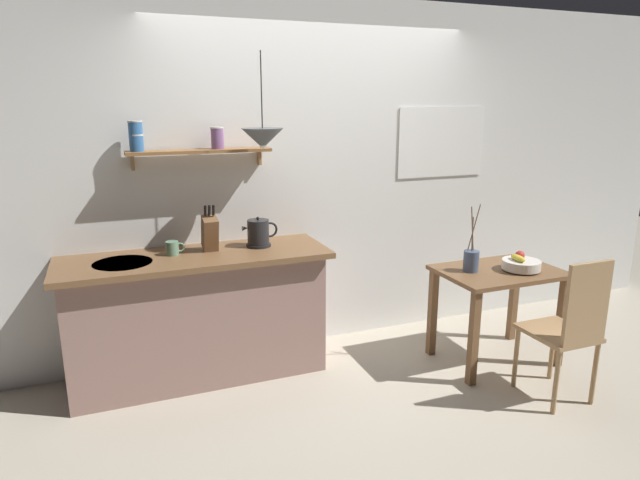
% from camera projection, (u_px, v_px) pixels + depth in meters
% --- Properties ---
extents(ground_plane, '(14.00, 14.00, 0.00)m').
position_uv_depth(ground_plane, '(345.00, 370.00, 4.08)').
color(ground_plane, '#BCB29E').
extents(back_wall, '(6.80, 0.11, 2.70)m').
position_uv_depth(back_wall, '(337.00, 177.00, 4.40)').
color(back_wall, white).
rests_on(back_wall, ground_plane).
extents(kitchen_counter, '(1.83, 0.63, 0.92)m').
position_uv_depth(kitchen_counter, '(198.00, 315.00, 3.89)').
color(kitchen_counter, gray).
rests_on(kitchen_counter, ground_plane).
extents(wall_shelf, '(0.99, 0.20, 0.33)m').
position_uv_depth(wall_shelf, '(182.00, 145.00, 3.75)').
color(wall_shelf, brown).
extents(dining_table, '(0.88, 0.62, 0.73)m').
position_uv_depth(dining_table, '(498.00, 287.00, 4.11)').
color(dining_table, brown).
rests_on(dining_table, ground_plane).
extents(dining_chair_near, '(0.38, 0.43, 1.00)m').
position_uv_depth(dining_chair_near, '(569.00, 326.00, 3.53)').
color(dining_chair_near, tan).
rests_on(dining_chair_near, ground_plane).
extents(fruit_bowl, '(0.28, 0.28, 0.14)m').
position_uv_depth(fruit_bowl, '(521.00, 264.00, 4.04)').
color(fruit_bowl, silver).
rests_on(fruit_bowl, dining_table).
extents(twig_vase, '(0.11, 0.11, 0.50)m').
position_uv_depth(twig_vase, '(471.00, 260.00, 4.01)').
color(twig_vase, '#475675').
rests_on(twig_vase, dining_table).
extents(electric_kettle, '(0.26, 0.18, 0.22)m').
position_uv_depth(electric_kettle, '(259.00, 233.00, 3.96)').
color(electric_kettle, black).
rests_on(electric_kettle, kitchen_counter).
extents(knife_block, '(0.10, 0.18, 0.33)m').
position_uv_depth(knife_block, '(210.00, 233.00, 3.83)').
color(knife_block, brown).
rests_on(knife_block, kitchen_counter).
extents(coffee_mug_by_sink, '(0.13, 0.09, 0.09)m').
position_uv_depth(coffee_mug_by_sink, '(173.00, 248.00, 3.75)').
color(coffee_mug_by_sink, slate).
rests_on(coffee_mug_by_sink, kitchen_counter).
extents(pendant_lamp, '(0.28, 0.28, 0.63)m').
position_uv_depth(pendant_lamp, '(263.00, 138.00, 3.66)').
color(pendant_lamp, black).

